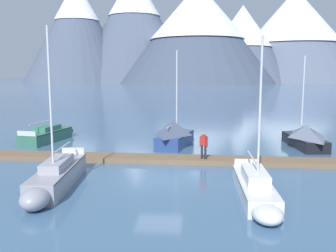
% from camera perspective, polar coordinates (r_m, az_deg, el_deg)
% --- Properties ---
extents(ground_plane, '(700.00, 700.00, 0.00)m').
position_cam_1_polar(ground_plane, '(19.97, -1.37, -8.17)').
color(ground_plane, '#426689').
extents(mountain_west_summit, '(61.64, 61.64, 57.72)m').
position_cam_1_polar(mountain_west_summit, '(225.71, -13.81, 14.20)').
color(mountain_west_summit, '#4C566B').
rests_on(mountain_west_summit, ground).
extents(mountain_central_massif, '(72.99, 72.99, 64.57)m').
position_cam_1_polar(mountain_central_massif, '(228.75, -5.20, 15.23)').
color(mountain_central_massif, '#4C566B').
rests_on(mountain_central_massif, ground).
extents(mountain_shoulder_ridge, '(88.51, 88.51, 53.09)m').
position_cam_1_polar(mountain_shoulder_ridge, '(208.41, 4.64, 14.50)').
color(mountain_shoulder_ridge, '#424C60').
rests_on(mountain_shoulder_ridge, ground).
extents(mountain_east_summit, '(56.93, 56.93, 41.96)m').
position_cam_1_polar(mountain_east_summit, '(213.04, 11.38, 12.60)').
color(mountain_east_summit, '#4C566B').
rests_on(mountain_east_summit, ground).
extents(mountain_rear_spur, '(88.57, 88.57, 53.97)m').
position_cam_1_polar(mountain_rear_spur, '(237.87, 18.84, 13.45)').
color(mountain_rear_spur, slate).
rests_on(mountain_rear_spur, ground).
extents(dock, '(26.37, 2.61, 0.30)m').
position_cam_1_polar(dock, '(23.78, -0.38, -5.12)').
color(dock, brown).
rests_on(dock, ground).
extents(sailboat_nearest_berth, '(2.71, 6.61, 6.92)m').
position_cam_1_polar(sailboat_nearest_berth, '(32.42, -17.75, -1.18)').
color(sailboat_nearest_berth, '#336B56').
rests_on(sailboat_nearest_berth, ground).
extents(sailboat_second_berth, '(1.92, 7.29, 7.76)m').
position_cam_1_polar(sailboat_second_berth, '(19.01, -16.93, -7.50)').
color(sailboat_second_berth, '#93939E').
rests_on(sailboat_second_berth, ground).
extents(sailboat_mid_dock_port, '(3.04, 6.07, 7.32)m').
position_cam_1_polar(sailboat_mid_dock_port, '(28.67, 1.18, -1.20)').
color(sailboat_mid_dock_port, navy).
rests_on(sailboat_mid_dock_port, ground).
extents(sailboat_mid_dock_starboard, '(1.47, 6.82, 7.15)m').
position_cam_1_polar(sailboat_mid_dock_starboard, '(17.24, 13.39, -9.33)').
color(sailboat_mid_dock_starboard, silver).
rests_on(sailboat_mid_dock_starboard, ground).
extents(sailboat_far_berth, '(2.41, 6.38, 6.91)m').
position_cam_1_polar(sailboat_far_berth, '(30.07, 20.23, -1.46)').
color(sailboat_far_berth, black).
rests_on(sailboat_far_berth, ground).
extents(person_on_dock, '(0.50, 0.39, 1.69)m').
position_cam_1_polar(person_on_dock, '(23.07, 5.52, -2.74)').
color(person_on_dock, '#232328').
rests_on(person_on_dock, dock).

